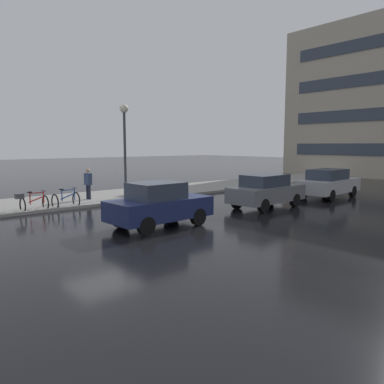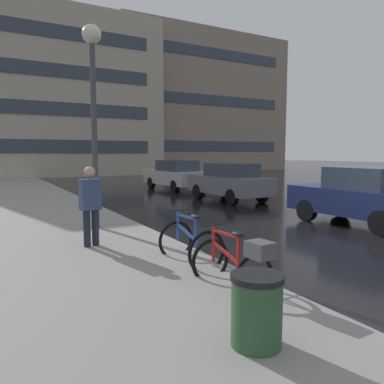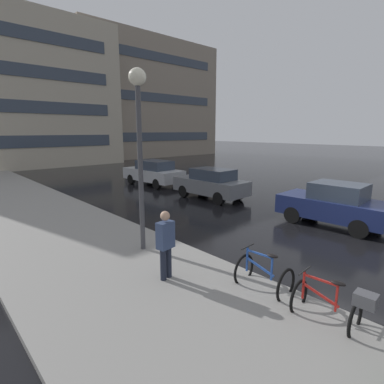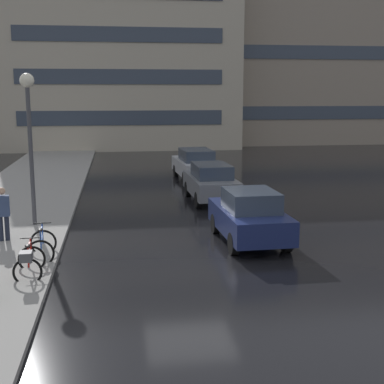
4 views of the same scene
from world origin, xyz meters
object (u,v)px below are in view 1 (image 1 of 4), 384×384
car_grey (266,191)px  bicycle_nearest (31,202)px  car_navy (159,205)px  pedestrian (88,183)px  streetlamp (125,131)px  bicycle_second (66,200)px  car_silver (328,183)px

car_grey → bicycle_nearest: bearing=-124.2°
car_navy → pedestrian: pedestrian is taller
car_navy → streetlamp: (-6.77, 2.63, 2.89)m
bicycle_nearest → car_grey: size_ratio=0.33×
pedestrian → streetlamp: (0.61, 1.89, 2.71)m
bicycle_second → car_grey: car_grey is taller
bicycle_second → bicycle_nearest: bearing=-93.6°
car_grey → pedestrian: (-7.30, -5.59, 0.18)m
car_silver → pedestrian: (-7.45, -11.01, 0.17)m
bicycle_nearest → car_grey: bearing=55.8°
car_navy → pedestrian: size_ratio=2.20×
streetlamp → car_silver: bearing=53.1°
bicycle_nearest → car_navy: bearing=22.9°
car_navy → car_silver: car_navy is taller
car_silver → pedestrian: size_ratio=2.55×
car_silver → streetlamp: streetlamp is taller
car_silver → car_grey: bearing=-91.6°
bicycle_nearest → car_navy: (6.15, 2.59, 0.33)m
bicycle_second → pedestrian: 2.29m
bicycle_nearest → bicycle_second: bearing=86.4°
car_navy → car_grey: 6.32m
bicycle_second → pedestrian: (-1.33, 1.77, 0.59)m
bicycle_nearest → pedestrian: 3.59m
bicycle_second → car_grey: 9.48m
bicycle_second → car_navy: car_navy is taller
streetlamp → pedestrian: bearing=-107.9°
bicycle_nearest → pedestrian: pedestrian is taller
car_navy → car_grey: size_ratio=0.95×
car_silver → pedestrian: pedestrian is taller
bicycle_nearest → car_navy: 6.68m
car_navy → streetlamp: streetlamp is taller
bicycle_second → pedestrian: bearing=127.0°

